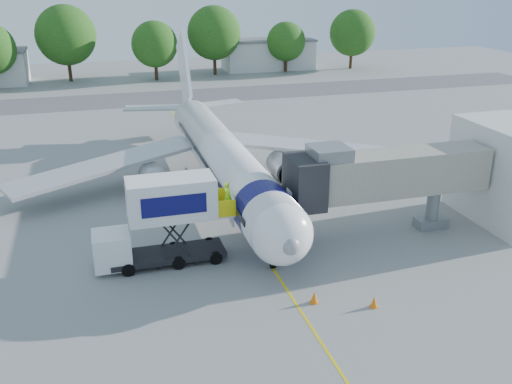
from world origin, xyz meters
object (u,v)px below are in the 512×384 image
object	(u,v)px
catering_hiloader	(161,222)
aircraft	(221,156)
ground_tug	(306,359)
jet_bridge	(377,175)

from	to	relation	value
catering_hiloader	aircraft	bearing A→B (deg)	60.62
catering_hiloader	ground_tug	world-z (taller)	catering_hiloader
catering_hiloader	ground_tug	bearing A→B (deg)	-69.01
ground_tug	jet_bridge	bearing A→B (deg)	68.96
jet_bridge	aircraft	bearing A→B (deg)	125.70
jet_bridge	catering_hiloader	size ratio (longest dim) A/B	1.62
jet_bridge	catering_hiloader	bearing A→B (deg)	-179.99
catering_hiloader	ground_tug	size ratio (longest dim) A/B	1.99
ground_tug	catering_hiloader	bearing A→B (deg)	127.89
aircraft	catering_hiloader	bearing A→B (deg)	-119.38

